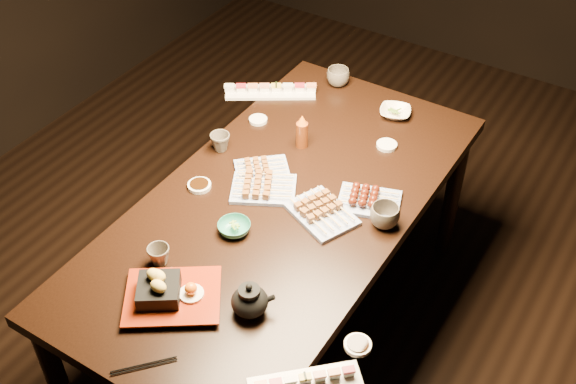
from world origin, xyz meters
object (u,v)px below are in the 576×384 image
(sushi_platter_far, at_px, (270,89))
(teacup_far_left, at_px, (220,142))
(yakitori_plate_right, at_px, (322,209))
(teapot, at_px, (250,298))
(teacup_far_right, at_px, (338,77))
(dining_table, at_px, (281,273))
(edamame_bowl_green, at_px, (234,228))
(edamame_bowl_cream, at_px, (395,112))
(teacup_near_left, at_px, (159,256))
(yakitori_plate_center, at_px, (263,184))
(yakitori_plate_left, at_px, (262,166))
(tempura_tray, at_px, (171,289))
(condiment_bottle, at_px, (302,131))
(teacup_mid_right, at_px, (385,216))
(sushi_platter_near, at_px, (305,380))

(sushi_platter_far, relative_size, teacup_far_left, 4.96)
(yakitori_plate_right, xyz_separation_m, teapot, (0.03, -0.50, 0.03))
(yakitori_plate_right, bearing_deg, teacup_far_right, 138.73)
(dining_table, relative_size, edamame_bowl_green, 15.52)
(edamame_bowl_green, xyz_separation_m, edamame_bowl_cream, (0.17, 0.94, -0.00))
(edamame_bowl_cream, distance_m, teacup_near_left, 1.23)
(yakitori_plate_center, bearing_deg, teapot, -88.71)
(yakitori_plate_center, height_order, yakitori_plate_left, yakitori_plate_center)
(dining_table, relative_size, sushi_platter_far, 4.57)
(sushi_platter_far, bearing_deg, teacup_near_left, 70.21)
(edamame_bowl_green, distance_m, tempura_tray, 0.36)
(tempura_tray, bearing_deg, yakitori_plate_left, 65.18)
(sushi_platter_far, relative_size, edamame_bowl_green, 3.40)
(dining_table, bearing_deg, edamame_bowl_cream, 64.31)
(yakitori_plate_center, bearing_deg, sushi_platter_far, 92.85)
(sushi_platter_far, relative_size, teapot, 2.84)
(dining_table, xyz_separation_m, teacup_far_right, (-0.21, 0.81, 0.41))
(yakitori_plate_center, bearing_deg, condiment_bottle, 65.97)
(edamame_bowl_green, bearing_deg, dining_table, 74.08)
(edamame_bowl_green, height_order, tempura_tray, tempura_tray)
(teacup_far_left, height_order, teapot, teapot)
(yakitori_plate_left, xyz_separation_m, teapot, (0.35, -0.59, 0.03))
(yakitori_plate_left, distance_m, teacup_mid_right, 0.53)
(teapot, relative_size, condiment_bottle, 0.94)
(sushi_platter_near, bearing_deg, condiment_bottle, 78.49)
(sushi_platter_near, relative_size, condiment_bottle, 2.21)
(edamame_bowl_cream, height_order, tempura_tray, tempura_tray)
(edamame_bowl_cream, xyz_separation_m, teacup_near_left, (-0.30, -1.19, 0.02))
(sushi_platter_near, bearing_deg, teacup_mid_right, 54.98)
(dining_table, xyz_separation_m, yakitori_plate_right, (0.16, 0.02, 0.41))
(sushi_platter_near, distance_m, yakitori_plate_right, 0.71)
(dining_table, distance_m, teacup_mid_right, 0.57)
(condiment_bottle, bearing_deg, teacup_near_left, -94.90)
(dining_table, height_order, tempura_tray, tempura_tray)
(teapot, bearing_deg, teacup_mid_right, 38.18)
(edamame_bowl_cream, bearing_deg, teacup_far_right, 166.07)
(yakitori_plate_left, distance_m, teacup_far_right, 0.69)
(yakitori_plate_center, height_order, condiment_bottle, condiment_bottle)
(tempura_tray, relative_size, teapot, 2.17)
(edamame_bowl_cream, distance_m, teacup_far_right, 0.33)
(yakitori_plate_center, bearing_deg, yakitori_plate_left, 98.66)
(yakitori_plate_center, xyz_separation_m, condiment_bottle, (-0.02, 0.31, 0.04))
(teapot, bearing_deg, teacup_near_left, 144.39)
(teacup_far_right, bearing_deg, dining_table, -75.31)
(teacup_far_right, xyz_separation_m, teapot, (0.40, -1.28, 0.02))
(teacup_far_left, bearing_deg, teacup_near_left, -72.43)
(teacup_near_left, bearing_deg, yakitori_plate_center, 79.56)
(yakitori_plate_right, bearing_deg, edamame_bowl_green, -109.62)
(teacup_mid_right, bearing_deg, teacup_far_right, 129.40)
(sushi_platter_near, distance_m, sushi_platter_far, 1.50)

